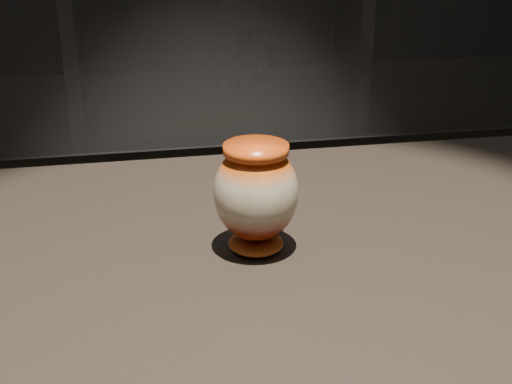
% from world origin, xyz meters
% --- Properties ---
extents(main_vase, '(0.14, 0.14, 0.15)m').
position_xyz_m(main_vase, '(0.16, 0.01, 0.98)').
color(main_vase, maroon).
rests_on(main_vase, display_plinth).
extents(back_shelf, '(2.00, 0.60, 0.90)m').
position_xyz_m(back_shelf, '(0.59, 3.39, 0.64)').
color(back_shelf, black).
rests_on(back_shelf, ground).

